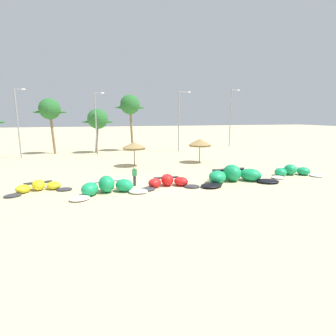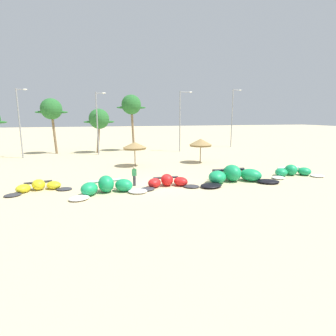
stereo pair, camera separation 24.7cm
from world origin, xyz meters
name	(u,v)px [view 1 (the left image)]	position (x,y,z in m)	size (l,w,h in m)	color
ground_plane	(161,185)	(0.00, 0.00, 0.00)	(260.00, 260.00, 0.00)	beige
kite_far_left	(39,187)	(-9.55, 0.82, 0.32)	(4.84, 2.78, 0.82)	#333338
kite_left	(108,187)	(-4.49, -1.31, 0.49)	(5.89, 3.15, 1.28)	white
kite_left_of_center	(168,182)	(0.40, -0.65, 0.38)	(5.15, 2.47, 0.98)	#333338
kite_center	(234,176)	(6.39, -0.76, 0.56)	(7.60, 3.49, 1.46)	black
kite_right_of_center	(292,171)	(13.10, -0.03, 0.40)	(5.60, 2.74, 1.04)	white
beach_umbrella_near_van	(134,146)	(-0.83, 9.05, 2.37)	(2.70, 2.70, 2.78)	brown
beach_umbrella_middle	(200,142)	(7.30, 9.23, 2.51)	(2.77, 2.77, 2.97)	brown
person_near_kites	(135,176)	(-2.20, 0.30, 0.82)	(0.36, 0.24, 1.62)	#383842
palm_left	(50,110)	(-11.15, 22.70, 6.61)	(4.67, 3.11, 8.27)	#7F6647
palm_left_of_gap	(98,119)	(-4.34, 22.00, 5.18)	(4.64, 3.09, 6.80)	brown
palm_center_left	(130,105)	(0.83, 22.97, 7.36)	(4.71, 3.14, 9.06)	#7F6647
lamppost_west	(18,120)	(-14.66, 19.16, 5.14)	(1.45, 0.24, 9.28)	gray
lamppost_west_center	(97,120)	(-4.56, 19.85, 5.05)	(1.51, 0.24, 9.09)	gray
lamppost_east_center	(180,118)	(8.30, 20.05, 5.35)	(2.10, 0.24, 9.54)	gray
lamppost_east	(231,115)	(19.50, 23.77, 5.77)	(1.79, 0.24, 10.44)	gray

